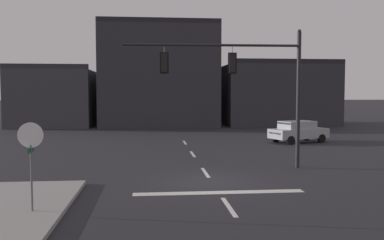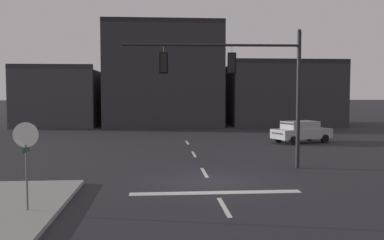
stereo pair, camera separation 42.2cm
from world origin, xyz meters
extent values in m
plane|color=#232328|center=(0.00, 0.00, 0.00)|extent=(400.00, 400.00, 0.00)
cube|color=silver|center=(0.00, -2.00, 0.00)|extent=(6.40, 0.50, 0.01)
cube|color=silver|center=(0.00, -4.00, 0.00)|extent=(0.16, 2.40, 0.01)
cube|color=silver|center=(0.00, 2.00, 0.00)|extent=(0.16, 2.40, 0.01)
cube|color=silver|center=(0.00, 8.00, 0.00)|extent=(0.16, 2.40, 0.01)
cube|color=silver|center=(0.00, 14.00, 0.00)|extent=(0.16, 2.40, 0.01)
cylinder|color=black|center=(4.70, 2.83, 3.33)|extent=(0.20, 0.20, 6.65)
cylinder|color=black|center=(0.44, 2.96, 6.00)|extent=(8.53, 0.39, 0.12)
sphere|color=black|center=(4.70, 2.83, 6.70)|extent=(0.18, 0.18, 0.18)
cylinder|color=#56565B|center=(1.42, 2.93, 5.76)|extent=(0.03, 0.03, 0.35)
cube|color=black|center=(1.42, 2.93, 5.14)|extent=(0.31, 0.25, 0.90)
sphere|color=red|center=(1.42, 3.06, 5.42)|extent=(0.20, 0.20, 0.20)
sphere|color=#2D2314|center=(1.42, 3.06, 5.14)|extent=(0.20, 0.20, 0.20)
sphere|color=black|center=(1.42, 3.06, 4.86)|extent=(0.20, 0.20, 0.20)
cube|color=black|center=(1.42, 2.91, 5.14)|extent=(0.42, 0.04, 1.02)
cylinder|color=#56565B|center=(-1.86, 3.03, 5.76)|extent=(0.03, 0.03, 0.35)
cube|color=black|center=(-1.86, 3.03, 5.14)|extent=(0.31, 0.25, 0.90)
sphere|color=red|center=(-1.85, 3.16, 5.42)|extent=(0.20, 0.20, 0.20)
sphere|color=#2D2314|center=(-1.85, 3.16, 5.14)|extent=(0.20, 0.20, 0.20)
sphere|color=black|center=(-1.85, 3.16, 4.86)|extent=(0.20, 0.20, 0.20)
cube|color=black|center=(-1.86, 3.01, 5.14)|extent=(0.42, 0.04, 1.02)
cylinder|color=#56565B|center=(-6.11, -4.41, 1.07)|extent=(0.06, 0.06, 2.15)
cylinder|color=white|center=(-6.11, -4.41, 2.45)|extent=(0.76, 0.03, 0.76)
cylinder|color=#B21414|center=(-6.11, -4.39, 2.45)|extent=(0.68, 0.03, 0.68)
cube|color=#19592D|center=(-6.11, -4.41, 2.00)|extent=(0.02, 0.64, 0.16)
cube|color=#9EA0A5|center=(8.48, 13.25, 0.70)|extent=(4.75, 3.23, 0.70)
cube|color=#9EA0A5|center=(8.33, 13.20, 1.33)|extent=(2.87, 2.37, 0.56)
cube|color=#2D3842|center=(9.05, 13.47, 1.31)|extent=(0.77, 1.51, 0.47)
cube|color=#2D3842|center=(7.24, 12.79, 1.31)|extent=(0.74, 1.50, 0.46)
cylinder|color=black|center=(9.53, 14.56, 0.32)|extent=(0.68, 0.43, 0.64)
cylinder|color=black|center=(10.13, 12.97, 0.32)|extent=(0.68, 0.43, 0.64)
cylinder|color=black|center=(6.82, 13.53, 0.32)|extent=(0.68, 0.43, 0.64)
cylinder|color=black|center=(7.42, 11.94, 0.32)|extent=(0.68, 0.43, 0.64)
sphere|color=silver|center=(10.31, 14.56, 0.75)|extent=(0.16, 0.16, 0.16)
sphere|color=silver|center=(10.72, 13.48, 0.75)|extent=(0.16, 0.16, 0.16)
cube|color=maroon|center=(6.43, 12.48, 0.78)|extent=(0.52, 1.29, 0.12)
cube|color=#38383D|center=(-13.16, 33.23, 3.07)|extent=(8.60, 12.69, 6.14)
cube|color=#2B2B30|center=(-13.16, 27.19, 6.39)|extent=(8.60, 0.60, 0.50)
cube|color=#2D2D33|center=(-1.56, 32.12, 5.47)|extent=(12.91, 10.47, 10.94)
cube|color=black|center=(-1.56, 27.19, 11.19)|extent=(12.91, 0.60, 0.50)
cube|color=#2D2D33|center=(12.18, 31.35, 3.41)|extent=(12.47, 8.92, 6.83)
cube|color=black|center=(12.18, 27.19, 7.08)|extent=(12.47, 0.60, 0.50)
camera|label=1|loc=(-2.53, -17.49, 3.71)|focal=39.89mm
camera|label=2|loc=(-2.11, -17.52, 3.71)|focal=39.89mm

